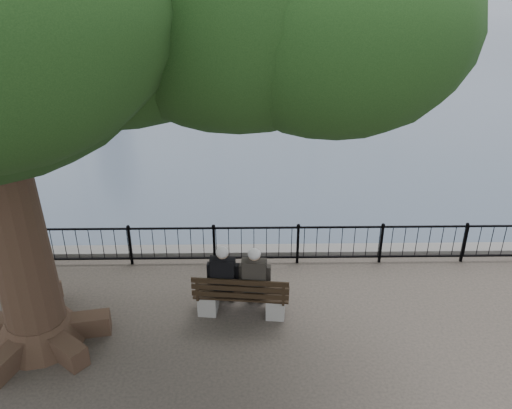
{
  "coord_description": "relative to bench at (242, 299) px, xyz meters",
  "views": [
    {
      "loc": [
        -0.17,
        -9.1,
        7.7
      ],
      "look_at": [
        0.0,
        2.5,
        1.6
      ],
      "focal_mm": 40.0,
      "sensor_mm": 36.0,
      "label": 1
    }
  ],
  "objects": [
    {
      "name": "railing",
      "position": [
        0.33,
        1.94,
        0.19
      ],
      "size": [
        22.06,
        0.06,
        1.0
      ],
      "color": "black",
      "rests_on": "ground"
    },
    {
      "name": "sailboat_h",
      "position": [
        -4.93,
        37.98,
        -1.03
      ],
      "size": [
        2.65,
        5.32,
        11.24
      ],
      "color": "white",
      "rests_on": "ground"
    },
    {
      "name": "person_left",
      "position": [
        -0.36,
        0.15,
        0.4
      ],
      "size": [
        0.51,
        0.86,
        1.66
      ],
      "color": "black",
      "rests_on": "ground"
    },
    {
      "name": "harbor",
      "position": [
        0.33,
        2.44,
        -0.87
      ],
      "size": [
        260.0,
        260.0,
        1.2
      ],
      "color": "#52504E",
      "rests_on": "ground"
    },
    {
      "name": "sailboat_d",
      "position": [
        10.13,
        28.02,
        -1.07
      ],
      "size": [
        2.53,
        5.87,
        10.12
      ],
      "color": "white",
      "rests_on": "ground"
    },
    {
      "name": "sailboat_c",
      "position": [
        3.81,
        20.58,
        -1.06
      ],
      "size": [
        3.55,
        5.53,
        10.17
      ],
      "color": "white",
      "rests_on": "ground"
    },
    {
      "name": "sailboat_b",
      "position": [
        -1.82,
        23.69,
        -1.02
      ],
      "size": [
        3.3,
        6.31,
        12.77
      ],
      "color": "white",
      "rests_on": "ground"
    },
    {
      "name": "person_right",
      "position": [
        0.28,
        0.09,
        0.4
      ],
      "size": [
        0.51,
        0.86,
        1.66
      ],
      "color": "black",
      "rests_on": "ground"
    },
    {
      "name": "sailboat_e",
      "position": [
        -11.85,
        28.62,
        -1.02
      ],
      "size": [
        3.71,
        6.09,
        12.27
      ],
      "color": "white",
      "rests_on": "ground"
    },
    {
      "name": "sailboat_f",
      "position": [
        3.23,
        29.41,
        -1.03
      ],
      "size": [
        1.83,
        5.46,
        11.5
      ],
      "color": "white",
      "rests_on": "ground"
    },
    {
      "name": "bench",
      "position": [
        0.0,
        0.0,
        0.0
      ],
      "size": [
        2.04,
        0.8,
        1.05
      ],
      "color": "slate",
      "rests_on": "ground"
    },
    {
      "name": "sailboat_g",
      "position": [
        10.34,
        37.37,
        -1.06
      ],
      "size": [
        3.53,
        5.49,
        10.3
      ],
      "color": "white",
      "rests_on": "ground"
    },
    {
      "name": "sailboat_i",
      "position": [
        -9.1,
        19.57,
        -1.06
      ],
      "size": [
        2.0,
        5.27,
        10.13
      ],
      "color": "white",
      "rests_on": "ground"
    },
    {
      "name": "sailboat_a",
      "position": [
        -6.88,
        21.12,
        -1.08
      ],
      "size": [
        2.6,
        4.79,
        8.56
      ],
      "color": "white",
      "rests_on": "ground"
    }
  ]
}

